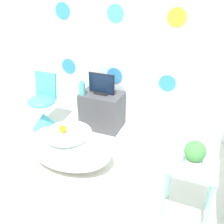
{
  "coord_description": "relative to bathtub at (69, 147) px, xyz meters",
  "views": [
    {
      "loc": [
        1.27,
        -1.4,
        2.04
      ],
      "look_at": [
        0.34,
        0.87,
        0.69
      ],
      "focal_mm": 42.0,
      "sensor_mm": 36.0,
      "label": 1
    }
  ],
  "objects": [
    {
      "name": "side_table",
      "position": [
        1.37,
        -0.24,
        0.23
      ],
      "size": [
        0.42,
        0.34,
        0.58
      ],
      "color": "#99E0D8",
      "rests_on": "ground_plane"
    },
    {
      "name": "tv",
      "position": [
        0.01,
        0.9,
        0.43
      ],
      "size": [
        0.37,
        0.12,
        0.29
      ],
      "color": "black",
      "rests_on": "tv_cabinet"
    },
    {
      "name": "wall_back_dotted",
      "position": [
        0.12,
        1.14,
        1.08
      ],
      "size": [
        4.24,
        0.05,
        2.6
      ],
      "color": "white",
      "rests_on": "ground_plane"
    },
    {
      "name": "bathtub",
      "position": [
        0.0,
        0.0,
        0.0
      ],
      "size": [
        1.03,
        0.66,
        0.44
      ],
      "color": "white",
      "rests_on": "ground_plane"
    },
    {
      "name": "rubber_duck",
      "position": [
        -0.04,
        -0.03,
        0.27
      ],
      "size": [
        0.08,
        0.09,
        0.1
      ],
      "color": "yellow",
      "rests_on": "bathtub"
    },
    {
      "name": "potted_plant_left",
      "position": [
        1.37,
        -0.24,
        0.49
      ],
      "size": [
        0.18,
        0.18,
        0.24
      ],
      "color": "beige",
      "rests_on": "side_table"
    },
    {
      "name": "tv_cabinet",
      "position": [
        0.01,
        0.9,
        0.04
      ],
      "size": [
        0.57,
        0.39,
        0.53
      ],
      "color": "#4C4C51",
      "rests_on": "ground_plane"
    },
    {
      "name": "ground_plane",
      "position": [
        0.12,
        -0.68,
        -0.22
      ],
      "size": [
        12.0,
        12.0,
        0.0
      ],
      "primitive_type": "plane",
      "color": "silver"
    },
    {
      "name": "vase",
      "position": [
        -0.21,
        0.77,
        0.4
      ],
      "size": [
        0.08,
        0.08,
        0.2
      ],
      "color": "#51B2AD",
      "rests_on": "tv_cabinet"
    },
    {
      "name": "chair",
      "position": [
        -0.75,
        0.56,
        0.04
      ],
      "size": [
        0.38,
        0.38,
        0.8
      ],
      "color": "#4CC6DB",
      "rests_on": "ground_plane"
    }
  ]
}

